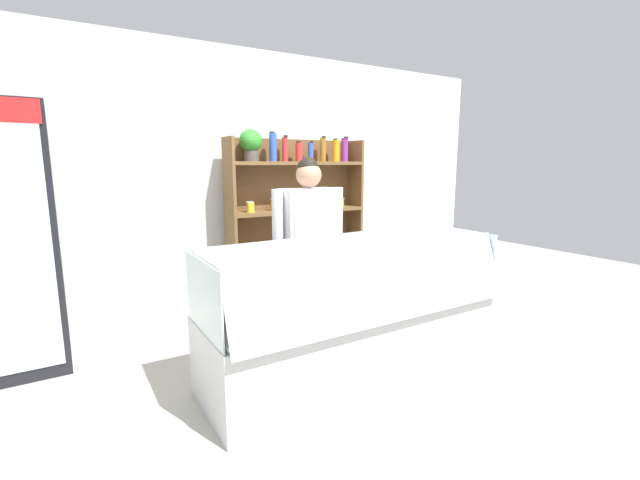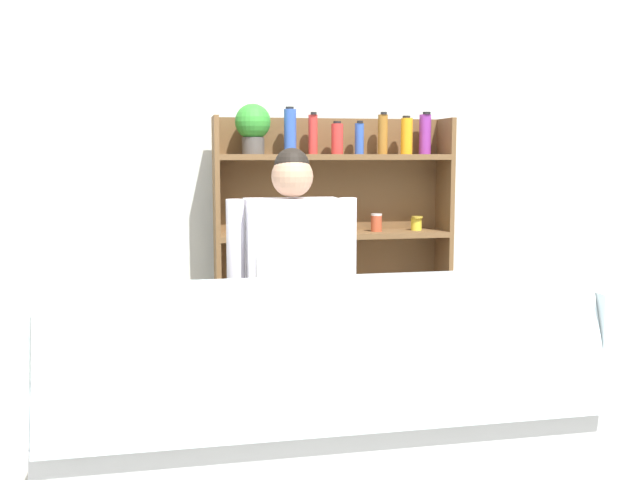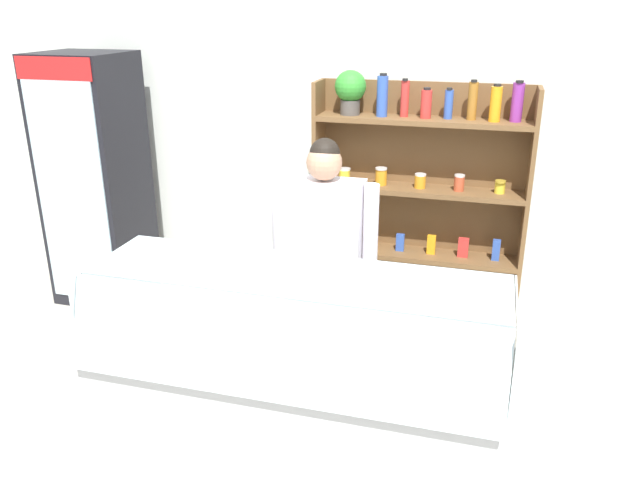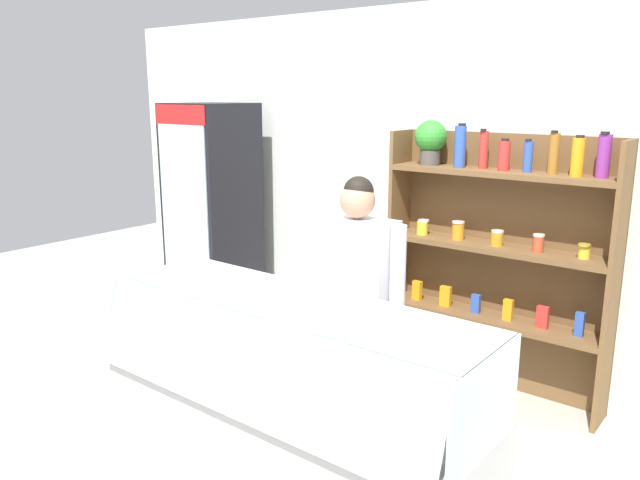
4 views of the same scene
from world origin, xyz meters
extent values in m
plane|color=#B7B2A3|center=(0.00, 0.00, 0.00)|extent=(12.00, 12.00, 0.00)
cube|color=silver|center=(0.00, 2.03, 1.35)|extent=(6.80, 0.10, 2.70)
cube|color=black|center=(-1.90, 1.47, 0.99)|extent=(0.65, 0.63, 1.97)
cube|color=silver|center=(-1.90, 1.15, 0.99)|extent=(0.57, 0.01, 1.77)
cube|color=red|center=(-1.90, 1.15, 1.88)|extent=(0.61, 0.01, 0.16)
cylinder|color=#3356B2|center=(-2.07, 1.22, 0.36)|extent=(0.06, 0.06, 0.21)
cylinder|color=purple|center=(-1.90, 1.22, 0.35)|extent=(0.06, 0.06, 0.21)
cylinder|color=silver|center=(-1.72, 1.22, 0.33)|extent=(0.06, 0.06, 0.16)
cylinder|color=#9E6623|center=(-2.10, 1.22, 0.88)|extent=(0.05, 0.05, 0.22)
cylinder|color=orange|center=(-1.96, 1.22, 0.85)|extent=(0.07, 0.07, 0.15)
cylinder|color=#3356B2|center=(-1.83, 1.22, 0.85)|extent=(0.05, 0.05, 0.15)
cylinder|color=#9E6623|center=(-1.70, 1.22, 0.86)|extent=(0.06, 0.06, 0.18)
cylinder|color=orange|center=(-2.07, 1.22, 1.37)|extent=(0.06, 0.06, 0.15)
cylinder|color=silver|center=(-1.90, 1.22, 1.37)|extent=(0.06, 0.06, 0.14)
cylinder|color=orange|center=(-1.72, 1.22, 1.38)|extent=(0.07, 0.07, 0.16)
cube|color=brown|center=(0.64, 1.84, 0.90)|extent=(1.54, 0.02, 1.80)
cube|color=brown|center=(-0.11, 1.70, 0.90)|extent=(0.03, 0.28, 1.80)
cube|color=brown|center=(1.39, 1.70, 0.90)|extent=(0.03, 0.28, 1.80)
cube|color=brown|center=(0.64, 1.70, 0.54)|extent=(1.48, 0.28, 0.04)
cube|color=brown|center=(0.64, 1.70, 1.04)|extent=(1.48, 0.28, 0.04)
cube|color=brown|center=(0.64, 1.70, 1.54)|extent=(1.48, 0.28, 0.04)
cylinder|color=#4C4742|center=(0.12, 1.70, 1.62)|extent=(0.14, 0.14, 0.10)
sphere|color=#318F2D|center=(0.12, 1.70, 1.76)|extent=(0.22, 0.22, 0.22)
cylinder|color=#3356B2|center=(0.35, 1.69, 1.70)|extent=(0.08, 0.08, 0.28)
cylinder|color=black|center=(0.35, 1.70, 1.85)|extent=(0.05, 0.05, 0.02)
cylinder|color=red|center=(0.50, 1.72, 1.69)|extent=(0.06, 0.06, 0.25)
cylinder|color=black|center=(0.50, 1.70, 1.82)|extent=(0.04, 0.04, 0.02)
cylinder|color=red|center=(0.66, 1.70, 1.66)|extent=(0.08, 0.08, 0.19)
cylinder|color=black|center=(0.66, 1.70, 1.76)|extent=(0.05, 0.05, 0.02)
cylinder|color=#3356B2|center=(0.81, 1.72, 1.66)|extent=(0.06, 0.06, 0.20)
cylinder|color=black|center=(0.81, 1.70, 1.77)|extent=(0.04, 0.04, 0.02)
cylinder|color=#9E6623|center=(0.96, 1.72, 1.69)|extent=(0.06, 0.06, 0.25)
cylinder|color=black|center=(0.96, 1.70, 1.82)|extent=(0.04, 0.04, 0.02)
cylinder|color=orange|center=(1.12, 1.69, 1.68)|extent=(0.08, 0.08, 0.23)
cylinder|color=black|center=(1.12, 1.70, 1.80)|extent=(0.05, 0.05, 0.02)
cylinder|color=purple|center=(1.26, 1.72, 1.69)|extent=(0.08, 0.08, 0.26)
cylinder|color=black|center=(1.26, 1.70, 1.83)|extent=(0.05, 0.05, 0.02)
cylinder|color=yellow|center=(0.09, 1.69, 1.11)|extent=(0.08, 0.08, 0.09)
cylinder|color=silver|center=(0.09, 1.70, 1.16)|extent=(0.08, 0.08, 0.01)
cylinder|color=orange|center=(0.36, 1.70, 1.12)|extent=(0.08, 0.08, 0.12)
cylinder|color=silver|center=(0.36, 1.70, 1.18)|extent=(0.09, 0.09, 0.01)
cylinder|color=orange|center=(0.65, 1.70, 1.11)|extent=(0.08, 0.08, 0.09)
cylinder|color=silver|center=(0.65, 1.70, 1.16)|extent=(0.08, 0.08, 0.01)
cylinder|color=#BF4C2D|center=(0.92, 1.70, 1.11)|extent=(0.07, 0.07, 0.10)
cylinder|color=silver|center=(0.92, 1.70, 1.17)|extent=(0.07, 0.07, 0.01)
cylinder|color=yellow|center=(1.20, 1.72, 1.10)|extent=(0.07, 0.07, 0.08)
cylinder|color=gold|center=(1.20, 1.70, 1.15)|extent=(0.07, 0.07, 0.01)
cube|color=orange|center=(0.06, 1.70, 0.63)|extent=(0.07, 0.05, 0.14)
cube|color=orange|center=(0.29, 1.70, 0.63)|extent=(0.08, 0.04, 0.15)
cube|color=#3356B2|center=(0.52, 1.70, 0.62)|extent=(0.06, 0.04, 0.13)
cube|color=orange|center=(0.76, 1.70, 0.63)|extent=(0.06, 0.04, 0.14)
cube|color=red|center=(0.99, 1.70, 0.63)|extent=(0.08, 0.04, 0.15)
cube|color=#3356B2|center=(1.22, 1.70, 0.64)|extent=(0.05, 0.04, 0.16)
cube|color=silver|center=(0.21, 0.07, 0.28)|extent=(2.20, 0.73, 0.55)
cube|color=white|center=(0.21, 0.07, 0.57)|extent=(2.14, 0.67, 0.03)
cube|color=silver|center=(0.21, -0.27, 0.78)|extent=(2.16, 0.16, 0.47)
cube|color=silver|center=(0.21, 0.12, 1.00)|extent=(2.16, 0.57, 0.01)
cube|color=silver|center=(-0.88, 0.07, 0.78)|extent=(0.01, 0.69, 0.45)
cube|color=silver|center=(1.30, 0.07, 0.78)|extent=(0.01, 0.69, 0.45)
cube|color=beige|center=(-0.68, 0.16, 0.61)|extent=(0.16, 0.11, 0.05)
cube|color=white|center=(-0.68, -0.06, 0.61)|extent=(0.05, 0.03, 0.02)
cube|color=beige|center=(-0.38, 0.16, 0.61)|extent=(0.17, 0.13, 0.06)
cube|color=white|center=(-0.38, -0.06, 0.61)|extent=(0.05, 0.03, 0.02)
cube|color=tan|center=(-0.09, 0.16, 0.61)|extent=(0.16, 0.11, 0.04)
cube|color=white|center=(-0.09, -0.06, 0.61)|extent=(0.05, 0.03, 0.02)
cube|color=tan|center=(0.21, 0.16, 0.61)|extent=(0.17, 0.14, 0.05)
cube|color=white|center=(0.21, -0.06, 0.61)|extent=(0.05, 0.03, 0.02)
cube|color=tan|center=(0.51, 0.16, 0.61)|extent=(0.16, 0.13, 0.05)
cube|color=white|center=(0.51, -0.06, 0.61)|extent=(0.05, 0.03, 0.02)
cube|color=beige|center=(0.81, 0.16, 0.61)|extent=(0.16, 0.11, 0.04)
cube|color=white|center=(0.81, -0.06, 0.61)|extent=(0.05, 0.03, 0.02)
cube|color=beige|center=(1.10, 0.16, 0.61)|extent=(0.17, 0.13, 0.05)
cube|color=white|center=(1.10, -0.06, 0.61)|extent=(0.05, 0.03, 0.02)
cylinder|color=#A35B4C|center=(-0.71, -0.04, 0.66)|extent=(0.18, 0.17, 0.14)
cylinder|color=#C1706B|center=(-0.49, -0.04, 0.66)|extent=(0.22, 0.19, 0.16)
cylinder|color=#C1706B|center=(-0.27, -0.04, 0.65)|extent=(0.21, 0.15, 0.12)
cylinder|color=white|center=(0.76, -0.02, 0.70)|extent=(0.07, 0.07, 0.23)
cylinder|color=white|center=(0.86, -0.02, 0.68)|extent=(0.07, 0.07, 0.19)
cylinder|color=#4C4233|center=(0.10, 0.70, 0.37)|extent=(0.13, 0.13, 0.74)
cylinder|color=#4C4233|center=(0.30, 0.70, 0.37)|extent=(0.13, 0.13, 0.74)
cube|color=white|center=(0.20, 0.70, 1.04)|extent=(0.47, 0.24, 0.61)
cube|color=white|center=(0.20, 0.58, 0.71)|extent=(0.39, 0.01, 1.13)
cylinder|color=white|center=(-0.09, 0.70, 1.07)|extent=(0.09, 0.09, 0.55)
cylinder|color=white|center=(0.48, 0.70, 1.07)|extent=(0.09, 0.09, 0.55)
sphere|color=tan|center=(0.20, 0.70, 1.45)|extent=(0.21, 0.21, 0.21)
sphere|color=black|center=(0.20, 0.71, 1.50)|extent=(0.18, 0.18, 0.18)
camera|label=1|loc=(-1.54, -2.32, 1.54)|focal=24.00mm
camera|label=2|loc=(-0.38, -2.77, 1.55)|focal=40.00mm
camera|label=3|loc=(1.12, -2.68, 2.31)|focal=35.00mm
camera|label=4|loc=(2.22, -2.22, 2.06)|focal=35.00mm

